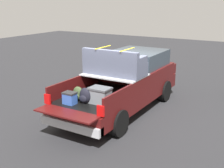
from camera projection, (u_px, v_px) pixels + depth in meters
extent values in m
plane|color=#262628|center=(121.00, 110.00, 10.17)|extent=(40.00, 40.00, 0.00)
cube|color=#470F0F|center=(121.00, 94.00, 10.00)|extent=(5.50, 1.92, 0.48)
cube|color=black|center=(102.00, 96.00, 8.94)|extent=(2.80, 1.80, 0.04)
cube|color=#470F0F|center=(77.00, 84.00, 9.34)|extent=(2.80, 0.06, 0.50)
cube|color=#470F0F|center=(129.00, 94.00, 8.42)|extent=(2.80, 0.06, 0.50)
cube|color=#470F0F|center=(124.00, 79.00, 10.01)|extent=(0.06, 1.80, 0.50)
cube|color=#470F0F|center=(67.00, 113.00, 7.56)|extent=(0.55, 1.80, 0.04)
cube|color=#B2B2B7|center=(115.00, 75.00, 9.44)|extent=(1.25, 1.92, 0.04)
cube|color=#470F0F|center=(139.00, 72.00, 10.98)|extent=(2.30, 1.92, 0.50)
cube|color=#2D3842|center=(138.00, 58.00, 10.75)|extent=(1.94, 1.76, 0.56)
cube|color=#470F0F|center=(153.00, 67.00, 12.11)|extent=(0.40, 1.82, 0.38)
cube|color=#B2B2B7|center=(71.00, 125.00, 7.79)|extent=(0.24, 1.92, 0.24)
cube|color=red|center=(48.00, 99.00, 8.16)|extent=(0.06, 0.20, 0.28)
cube|color=red|center=(101.00, 111.00, 7.29)|extent=(0.06, 0.20, 0.28)
cylinder|color=black|center=(123.00, 84.00, 11.94)|extent=(0.77, 0.30, 0.77)
cylinder|color=black|center=(164.00, 91.00, 11.07)|extent=(0.77, 0.30, 0.77)
cylinder|color=black|center=(68.00, 111.00, 9.05)|extent=(0.77, 0.30, 0.77)
cylinder|color=black|center=(118.00, 123.00, 8.18)|extent=(0.77, 0.30, 0.77)
cube|color=slate|center=(100.00, 96.00, 8.20)|extent=(0.40, 0.55, 0.41)
cube|color=#505359|center=(100.00, 88.00, 8.14)|extent=(0.44, 0.59, 0.05)
ellipsoid|color=black|center=(85.00, 95.00, 8.21)|extent=(0.20, 0.36, 0.44)
ellipsoid|color=black|center=(83.00, 99.00, 8.14)|extent=(0.09, 0.25, 0.20)
ellipsoid|color=#384728|center=(78.00, 93.00, 8.43)|extent=(0.20, 0.35, 0.41)
ellipsoid|color=#384728|center=(76.00, 97.00, 8.36)|extent=(0.09, 0.24, 0.18)
cube|color=#3359B2|center=(70.00, 99.00, 8.16)|extent=(0.26, 0.34, 0.30)
cube|color=#262628|center=(69.00, 93.00, 8.11)|extent=(0.28, 0.36, 0.04)
cube|color=#4C5166|center=(115.00, 68.00, 9.38)|extent=(0.81, 1.96, 0.42)
cube|color=#4C5166|center=(109.00, 57.00, 9.00)|extent=(0.16, 1.96, 0.40)
cube|color=#4C5166|center=(93.00, 55.00, 9.76)|extent=(0.57, 0.20, 0.22)
cube|color=#4C5166|center=(141.00, 60.00, 8.90)|extent=(0.57, 0.20, 0.22)
cube|color=yellow|center=(103.00, 47.00, 9.42)|extent=(0.91, 0.03, 0.02)
cube|color=yellow|center=(127.00, 50.00, 8.99)|extent=(0.91, 0.03, 0.02)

